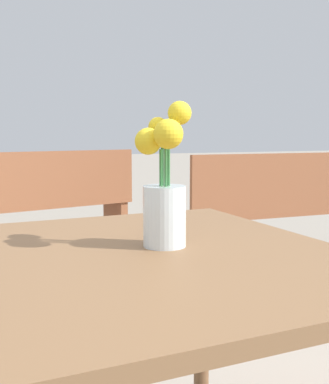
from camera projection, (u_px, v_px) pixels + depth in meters
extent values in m
cube|color=brown|center=(133.00, 260.00, 1.02)|extent=(0.93, 0.95, 0.03)
cylinder|color=brown|center=(202.00, 326.00, 1.59)|extent=(0.05, 0.05, 0.70)
cylinder|color=silver|center=(164.00, 216.00, 1.07)|extent=(0.10, 0.10, 0.14)
cylinder|color=silver|center=(164.00, 228.00, 1.07)|extent=(0.08, 0.08, 0.07)
cylinder|color=#337038|center=(168.00, 182.00, 1.07)|extent=(0.01, 0.01, 0.27)
sphere|color=yellow|center=(180.00, 113.00, 1.06)|extent=(0.05, 0.05, 0.05)
cylinder|color=#337038|center=(162.00, 187.00, 1.08)|extent=(0.01, 0.01, 0.24)
sphere|color=yellow|center=(158.00, 127.00, 1.09)|extent=(0.04, 0.04, 0.04)
cylinder|color=#337038|center=(161.00, 196.00, 1.06)|extent=(0.01, 0.01, 0.21)
sphere|color=yellow|center=(148.00, 141.00, 1.04)|extent=(0.06, 0.06, 0.06)
cylinder|color=#337038|center=(166.00, 194.00, 1.05)|extent=(0.01, 0.01, 0.22)
sphere|color=yellow|center=(168.00, 134.00, 1.01)|extent=(0.06, 0.06, 0.06)
cube|color=brown|center=(304.00, 209.00, 3.42)|extent=(1.90, 0.42, 0.02)
cube|color=brown|center=(319.00, 182.00, 3.24)|extent=(1.89, 0.09, 0.40)
cube|color=brown|center=(189.00, 251.00, 3.14)|extent=(0.07, 0.33, 0.43)
cube|color=brown|center=(2.00, 208.00, 3.48)|extent=(2.00, 0.73, 0.02)
cube|color=brown|center=(7.00, 181.00, 3.32)|extent=(1.93, 0.41, 0.40)
cube|color=brown|center=(115.00, 225.00, 4.01)|extent=(0.12, 0.33, 0.43)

